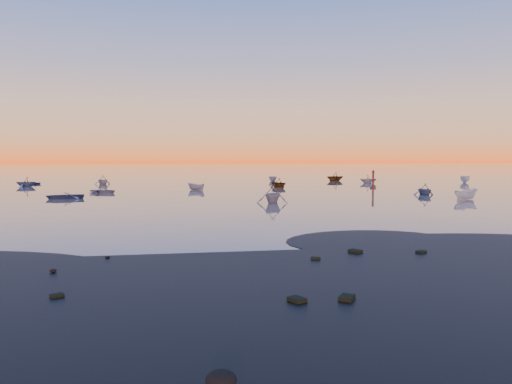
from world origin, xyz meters
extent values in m
plane|color=slate|center=(0.00, 100.00, 0.00)|extent=(600.00, 600.00, 0.00)
imported|color=slate|center=(-19.80, 44.19, 0.00)|extent=(3.57, 4.28, 1.00)
imported|color=white|center=(23.98, 25.29, 0.00)|extent=(2.78, 4.02, 1.28)
imported|color=#38496C|center=(22.95, 33.14, 0.00)|extent=(3.46, 1.69, 1.19)
cylinder|color=#40150D|center=(21.83, 47.72, 0.05)|extent=(0.90, 0.90, 0.30)
cylinder|color=#40150D|center=(21.83, 47.72, 1.30)|extent=(0.32, 0.32, 2.61)
cone|color=#40150D|center=(21.83, 47.72, 2.86)|extent=(0.60, 0.60, 0.50)
camera|label=1|loc=(-10.35, -28.48, 4.91)|focal=35.00mm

